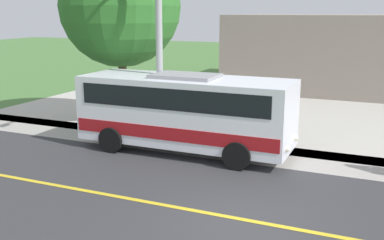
% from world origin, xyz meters
% --- Properties ---
extents(ground_plane, '(120.00, 120.00, 0.00)m').
position_xyz_m(ground_plane, '(0.00, 0.00, 0.00)').
color(ground_plane, '#477238').
extents(road_surface, '(8.00, 100.00, 0.01)m').
position_xyz_m(road_surface, '(0.00, 0.00, 0.00)').
color(road_surface, '#333335').
rests_on(road_surface, ground).
extents(sidewalk, '(2.40, 100.00, 0.01)m').
position_xyz_m(sidewalk, '(-5.20, 0.00, 0.00)').
color(sidewalk, '#9E9991').
rests_on(sidewalk, ground).
extents(road_centre_line, '(0.16, 100.00, 0.00)m').
position_xyz_m(road_centre_line, '(0.00, 0.00, 0.01)').
color(road_centre_line, gold).
rests_on(road_centre_line, ground).
extents(shuttle_bus_front, '(2.69, 7.50, 2.72)m').
position_xyz_m(shuttle_bus_front, '(-4.52, -3.50, 1.50)').
color(shuttle_bus_front, white).
rests_on(shuttle_bus_front, ground).
extents(street_light_pole, '(1.97, 0.24, 7.47)m').
position_xyz_m(street_light_pole, '(-4.87, -4.73, 4.14)').
color(street_light_pole, '#9E9EA3').
rests_on(street_light_pole, ground).
extents(tree_curbside, '(5.13, 5.13, 7.59)m').
position_xyz_m(tree_curbside, '(-7.40, -7.80, 5.01)').
color(tree_curbside, brown).
rests_on(tree_curbside, ground).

